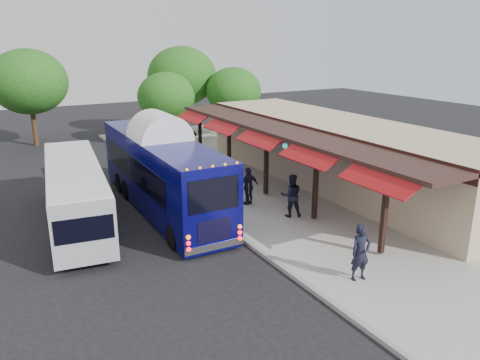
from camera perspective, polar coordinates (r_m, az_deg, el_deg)
ground at (r=19.24m, az=0.01°, el=-7.33°), size 90.00×90.00×0.00m
sidewalk at (r=24.87m, az=5.52°, el=-1.51°), size 10.00×40.00×0.15m
curb at (r=22.54m, az=-4.89°, el=-3.47°), size 0.20×40.00×0.16m
station_shelter at (r=26.41m, az=11.68°, el=3.30°), size 8.15×20.00×3.60m
coach_bus at (r=22.26m, az=-9.54°, el=1.30°), size 2.69×11.72×3.73m
city_bus at (r=21.62m, az=-19.45°, el=-1.29°), size 3.46×10.32×2.72m
ped_a at (r=16.10m, az=14.48°, el=-8.56°), size 0.78×0.58×1.94m
ped_b at (r=21.11m, az=6.27°, el=-1.89°), size 1.18×1.07×1.97m
ped_c at (r=22.52m, az=1.06°, el=-0.75°), size 1.12×0.56×1.84m
ped_d at (r=30.97m, az=-5.85°, el=4.20°), size 1.45×1.13×1.97m
sign_board at (r=22.50m, az=1.05°, el=-1.09°), size 0.22×0.52×1.18m
tree_left at (r=36.21m, az=-8.99°, el=10.00°), size 4.31×4.31×5.52m
tree_mid at (r=40.16m, az=-7.09°, el=12.46°), size 5.71×5.71×7.31m
tree_right at (r=38.39m, az=-0.79°, el=10.78°), size 4.47×4.47×5.72m
tree_far at (r=38.57m, az=-24.37°, el=10.85°), size 5.64×5.64×7.23m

